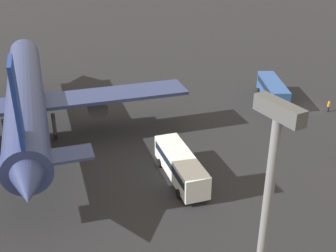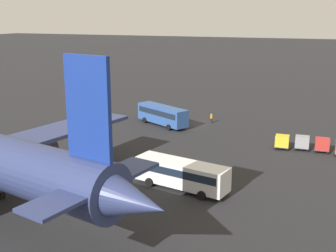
{
  "view_description": "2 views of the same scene",
  "coord_description": "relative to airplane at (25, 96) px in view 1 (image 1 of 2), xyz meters",
  "views": [
    {
      "loc": [
        -42.28,
        49.36,
        26.46
      ],
      "look_at": [
        -1.53,
        26.39,
        3.76
      ],
      "focal_mm": 45.0,
      "sensor_mm": 36.0,
      "label": 1
    },
    {
      "loc": [
        -22.34,
        69.22,
        18.73
      ],
      "look_at": [
        -2.42,
        19.31,
        4.54
      ],
      "focal_mm": 45.0,
      "sensor_mm": 36.0,
      "label": 2
    }
  ],
  "objects": [
    {
      "name": "worker_person",
      "position": [
        -13.6,
        -42.07,
        -5.18
      ],
      "size": [
        0.38,
        0.38,
        1.74
      ],
      "color": "#1E1E2D",
      "rests_on": "ground"
    },
    {
      "name": "light_pole",
      "position": [
        -40.66,
        -4.18,
        5.58
      ],
      "size": [
        2.8,
        0.7,
        19.18
      ],
      "color": "slate",
      "rests_on": "ground"
    },
    {
      "name": "airplane",
      "position": [
        0.0,
        0.0,
        0.0
      ],
      "size": [
        48.95,
        42.47,
        16.1
      ],
      "rotation": [
        0.0,
        0.0,
        -0.21
      ],
      "color": "navy",
      "rests_on": "ground"
    },
    {
      "name": "shuttle_bus_near",
      "position": [
        -6.03,
        -37.44,
        -4.04
      ],
      "size": [
        10.71,
        7.32,
        3.37
      ],
      "rotation": [
        0.0,
        0.0,
        -0.48
      ],
      "color": "#2D5199",
      "rests_on": "ground"
    },
    {
      "name": "shuttle_bus_far",
      "position": [
        -18.7,
        -12.38,
        -4.17
      ],
      "size": [
        11.1,
        4.79,
        3.13
      ],
      "rotation": [
        0.0,
        0.0,
        -0.19
      ],
      "color": "white",
      "rests_on": "ground"
    },
    {
      "name": "ground_plane",
      "position": [
        -11.14,
        -40.54,
        -6.05
      ],
      "size": [
        600.0,
        600.0,
        0.0
      ],
      "primitive_type": "plane",
      "color": "#232326"
    }
  ]
}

